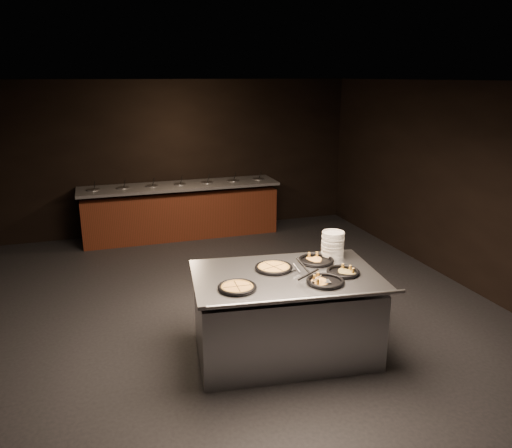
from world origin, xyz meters
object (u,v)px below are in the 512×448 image
(plate_stack, at_px, (333,244))
(pan_cheese_whole, at_px, (274,267))
(serving_counter, at_px, (285,316))
(pan_veggie_whole, at_px, (237,287))

(plate_stack, height_order, pan_cheese_whole, plate_stack)
(serving_counter, relative_size, plate_stack, 7.18)
(pan_veggie_whole, xyz_separation_m, pan_cheese_whole, (0.52, 0.38, 0.00))
(plate_stack, distance_m, pan_cheese_whole, 0.82)
(pan_veggie_whole, bearing_deg, serving_counter, 19.43)
(plate_stack, xyz_separation_m, pan_veggie_whole, (-1.31, -0.55, -0.13))
(serving_counter, relative_size, pan_cheese_whole, 5.08)
(plate_stack, bearing_deg, pan_cheese_whole, -167.76)
(serving_counter, height_order, plate_stack, plate_stack)
(pan_cheese_whole, bearing_deg, plate_stack, 12.24)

